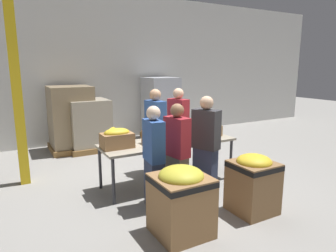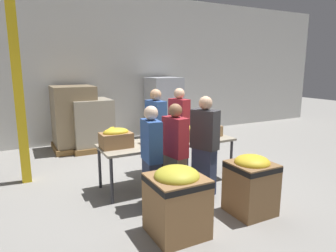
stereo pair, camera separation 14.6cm
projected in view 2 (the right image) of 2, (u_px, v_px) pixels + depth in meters
The scene contains 18 objects.
ground_plane at pixel (168, 182), 5.37m from camera, with size 30.00×30.00×0.00m, color gray.
wall_back at pixel (106, 68), 8.21m from camera, with size 16.00×0.08×4.00m.
sorting_table at pixel (168, 144), 5.23m from camera, with size 2.39×0.80×0.77m.
banana_box_0 at pixel (116, 138), 4.79m from camera, with size 0.50×0.33×0.33m.
banana_box_1 at pixel (155, 135), 5.06m from camera, with size 0.41×0.32×0.29m.
banana_box_2 at pixel (187, 133), 5.27m from camera, with size 0.47×0.34×0.27m.
banana_box_3 at pixel (209, 129), 5.59m from camera, with size 0.43×0.33×0.26m.
volunteer_0 at pixel (156, 132), 5.73m from camera, with size 0.28×0.46×1.63m.
volunteer_1 at pixel (204, 146), 4.76m from camera, with size 0.36×0.48×1.60m.
volunteer_2 at pixel (175, 154), 4.51m from camera, with size 0.27×0.43×1.52m.
volunteer_3 at pixel (152, 158), 4.29m from camera, with size 0.24×0.42×1.51m.
volunteer_4 at pixel (179, 128), 6.11m from camera, with size 0.31×0.47×1.62m.
donation_bin_0 at pixel (177, 199), 3.65m from camera, with size 0.65×0.65×0.87m.
donation_bin_1 at pixel (251, 183), 4.19m from camera, with size 0.58×0.58×0.85m.
support_pillar at pixel (16, 69), 5.03m from camera, with size 0.16×0.16×4.00m.
pallet_stack_0 at pixel (91, 125), 7.44m from camera, with size 1.03×1.03×1.25m.
pallet_stack_1 at pixel (74, 119), 7.39m from camera, with size 1.06×1.06×1.58m.
pallet_stack_2 at pixel (164, 108), 8.58m from camera, with size 0.94×0.94×1.74m.
Camera 2 is at (-2.34, -4.49, 2.05)m, focal length 32.00 mm.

